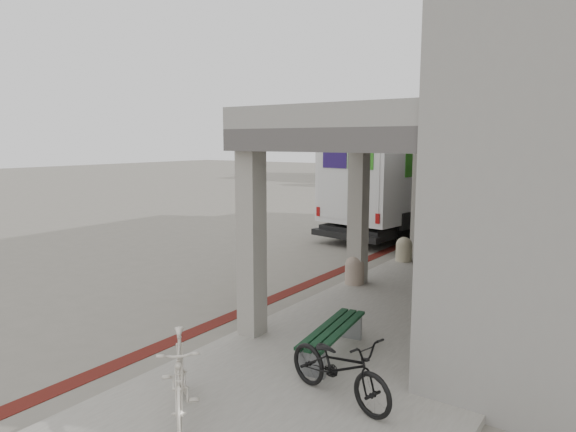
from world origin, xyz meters
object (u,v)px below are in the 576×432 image
Objects in this scene: bench at (333,335)px; utility_cabinet at (472,258)px; bicycle_black at (339,367)px; fedex_truck at (410,181)px; bicycle_cream at (180,377)px.

bench is 1.83× the size of utility_cabinet.
bicycle_black reaches higher than bench.
bench is 1.14× the size of bicycle_black.
fedex_truck is 8.27× the size of utility_cabinet.
bicycle_cream reaches higher than bench.
fedex_truck reaches higher than utility_cabinet.
fedex_truck is 5.16× the size of bicycle_black.
bicycle_black is 1.01× the size of bicycle_cream.
bicycle_cream reaches higher than bicycle_black.
bicycle_black is at bearing -64.88° from bench.
utility_cabinet reaches higher than bench.
fedex_truck reaches higher than bench.
bicycle_cream is at bearing -85.28° from utility_cabinet.
fedex_truck is at bearing 135.90° from utility_cabinet.
bicycle_black is (4.30, -13.20, -1.40)m from fedex_truck.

